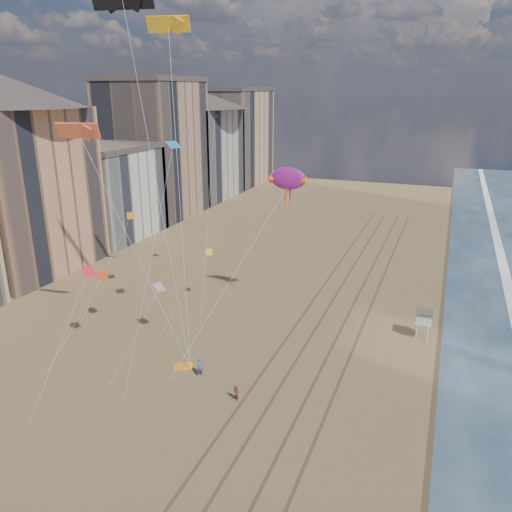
# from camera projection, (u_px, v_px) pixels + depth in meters

# --- Properties ---
(wet_sand) EXTENTS (260.00, 260.00, 0.00)m
(wet_sand) POSITION_uv_depth(u_px,v_px,m) (479.00, 318.00, 60.62)
(wet_sand) COLOR #42301E
(wet_sand) RESTS_ON ground
(tracks) EXTENTS (7.68, 120.00, 0.01)m
(tracks) POSITION_uv_depth(u_px,v_px,m) (327.00, 331.00, 57.47)
(tracks) COLOR brown
(tracks) RESTS_ON ground
(buildings) EXTENTS (34.72, 131.35, 29.00)m
(buildings) POSITION_uv_depth(u_px,v_px,m) (139.00, 156.00, 101.27)
(buildings) COLOR #C6B284
(buildings) RESTS_ON ground
(lifeguard_stand) EXTENTS (1.83, 1.83, 3.30)m
(lifeguard_stand) POSITION_uv_depth(u_px,v_px,m) (424.00, 318.00, 54.90)
(lifeguard_stand) COLOR silver
(lifeguard_stand) RESTS_ON ground
(grounded_kite) EXTENTS (2.22, 1.90, 0.21)m
(grounded_kite) POSITION_uv_depth(u_px,v_px,m) (183.00, 366.00, 49.95)
(grounded_kite) COLOR #FF9F15
(grounded_kite) RESTS_ON ground
(show_kite) EXTENTS (5.07, 9.45, 24.63)m
(show_kite) POSITION_uv_depth(u_px,v_px,m) (288.00, 179.00, 56.36)
(show_kite) COLOR #9B1786
(show_kite) RESTS_ON ground
(kite_flyer_a) EXTENTS (0.83, 0.81, 1.92)m
(kite_flyer_a) POSITION_uv_depth(u_px,v_px,m) (200.00, 367.00, 48.20)
(kite_flyer_a) COLOR slate
(kite_flyer_a) RESTS_ON ground
(kite_flyer_b) EXTENTS (0.93, 0.90, 1.50)m
(kite_flyer_b) POSITION_uv_depth(u_px,v_px,m) (236.00, 393.00, 44.41)
(kite_flyer_b) COLOR brown
(kite_flyer_b) RESTS_ON ground
(parafoils) EXTENTS (8.39, 11.72, 13.09)m
(parafoils) POSITION_uv_depth(u_px,v_px,m) (125.00, 38.00, 46.20)
(parafoils) COLOR black
(parafoils) RESTS_ON ground
(small_kites) EXTENTS (13.98, 20.38, 17.68)m
(small_kites) POSITION_uv_depth(u_px,v_px,m) (151.00, 225.00, 54.83)
(small_kites) COLOR red
(small_kites) RESTS_ON ground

